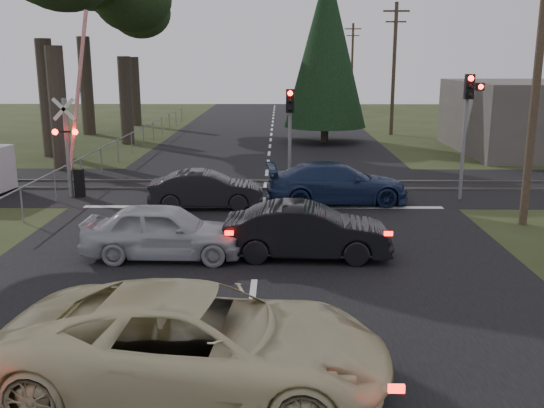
{
  "coord_description": "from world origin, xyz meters",
  "views": [
    {
      "loc": [
        0.61,
        -13.06,
        5.23
      ],
      "look_at": [
        0.4,
        3.31,
        1.3
      ],
      "focal_mm": 40.0,
      "sensor_mm": 36.0,
      "label": 1
    }
  ],
  "objects_px": {
    "blue_sedan": "(337,183)",
    "traffic_signal_right": "(468,112)",
    "dark_hatchback": "(307,231)",
    "utility_pole_near": "(537,76)",
    "crossing_signal": "(73,145)",
    "silver_car": "(165,231)",
    "cream_coupe": "(199,343)",
    "dark_car_far": "(206,190)",
    "utility_pole_mid": "(394,66)",
    "traffic_signal_center": "(290,123)",
    "utility_pole_far": "(352,64)"
  },
  "relations": [
    {
      "from": "crossing_signal",
      "to": "traffic_signal_center",
      "type": "xyz_separation_m",
      "value": [
        8.27,
        0.89,
        0.75
      ]
    },
    {
      "from": "utility_pole_mid",
      "to": "cream_coupe",
      "type": "distance_m",
      "value": 35.69
    },
    {
      "from": "utility_pole_far",
      "to": "silver_car",
      "type": "xyz_separation_m",
      "value": [
        -10.98,
        -52.51,
        -3.99
      ]
    },
    {
      "from": "silver_car",
      "to": "blue_sedan",
      "type": "distance_m",
      "value": 8.25
    },
    {
      "from": "silver_car",
      "to": "utility_pole_mid",
      "type": "bearing_deg",
      "value": -20.5
    },
    {
      "from": "traffic_signal_right",
      "to": "utility_pole_near",
      "type": "bearing_deg",
      "value": -74.66
    },
    {
      "from": "cream_coupe",
      "to": "utility_pole_far",
      "type": "bearing_deg",
      "value": -3.33
    },
    {
      "from": "utility_pole_near",
      "to": "utility_pole_far",
      "type": "height_order",
      "value": "same"
    },
    {
      "from": "traffic_signal_center",
      "to": "utility_pole_far",
      "type": "distance_m",
      "value": 44.99
    },
    {
      "from": "crossing_signal",
      "to": "silver_car",
      "type": "distance_m",
      "value": 8.83
    },
    {
      "from": "cream_coupe",
      "to": "blue_sedan",
      "type": "xyz_separation_m",
      "value": [
        3.4,
        13.16,
        -0.09
      ]
    },
    {
      "from": "dark_car_far",
      "to": "traffic_signal_center",
      "type": "bearing_deg",
      "value": -52.64
    },
    {
      "from": "crossing_signal",
      "to": "utility_pole_near",
      "type": "height_order",
      "value": "utility_pole_near"
    },
    {
      "from": "utility_pole_mid",
      "to": "utility_pole_far",
      "type": "bearing_deg",
      "value": 90.0
    },
    {
      "from": "dark_hatchback",
      "to": "blue_sedan",
      "type": "xyz_separation_m",
      "value": [
        1.38,
        6.34,
        0.03
      ]
    },
    {
      "from": "dark_car_far",
      "to": "crossing_signal",
      "type": "bearing_deg",
      "value": 69.72
    },
    {
      "from": "cream_coupe",
      "to": "utility_pole_near",
      "type": "bearing_deg",
      "value": -36.3
    },
    {
      "from": "dark_hatchback",
      "to": "silver_car",
      "type": "bearing_deg",
      "value": 92.7
    },
    {
      "from": "crossing_signal",
      "to": "traffic_signal_center",
      "type": "relative_size",
      "value": 1.7
    },
    {
      "from": "blue_sedan",
      "to": "traffic_signal_right",
      "type": "bearing_deg",
      "value": -87.91
    },
    {
      "from": "cream_coupe",
      "to": "traffic_signal_right",
      "type": "bearing_deg",
      "value": -25.41
    },
    {
      "from": "utility_pole_mid",
      "to": "dark_hatchback",
      "type": "xyz_separation_m",
      "value": [
        -7.15,
        -27.45,
        -3.99
      ]
    },
    {
      "from": "utility_pole_far",
      "to": "cream_coupe",
      "type": "xyz_separation_m",
      "value": [
        -9.17,
        -59.27,
        -3.88
      ]
    },
    {
      "from": "traffic_signal_center",
      "to": "utility_pole_far",
      "type": "height_order",
      "value": "utility_pole_far"
    },
    {
      "from": "traffic_signal_right",
      "to": "utility_pole_mid",
      "type": "xyz_separation_m",
      "value": [
        0.95,
        20.53,
        1.41
      ]
    },
    {
      "from": "traffic_signal_center",
      "to": "dark_hatchback",
      "type": "height_order",
      "value": "traffic_signal_center"
    },
    {
      "from": "crossing_signal",
      "to": "utility_pole_near",
      "type": "bearing_deg",
      "value": -13.5
    },
    {
      "from": "utility_pole_far",
      "to": "cream_coupe",
      "type": "height_order",
      "value": "utility_pole_far"
    },
    {
      "from": "cream_coupe",
      "to": "silver_car",
      "type": "distance_m",
      "value": 7.0
    },
    {
      "from": "traffic_signal_center",
      "to": "cream_coupe",
      "type": "height_order",
      "value": "traffic_signal_center"
    },
    {
      "from": "utility_pole_far",
      "to": "crossing_signal",
      "type": "bearing_deg",
      "value": -109.23
    },
    {
      "from": "traffic_signal_center",
      "to": "utility_pole_near",
      "type": "height_order",
      "value": "utility_pole_near"
    },
    {
      "from": "dark_hatchback",
      "to": "dark_car_far",
      "type": "height_order",
      "value": "dark_hatchback"
    },
    {
      "from": "cream_coupe",
      "to": "dark_car_far",
      "type": "distance_m",
      "value": 12.47
    },
    {
      "from": "cream_coupe",
      "to": "dark_hatchback",
      "type": "distance_m",
      "value": 7.11
    },
    {
      "from": "traffic_signal_center",
      "to": "blue_sedan",
      "type": "relative_size",
      "value": 0.78
    },
    {
      "from": "utility_pole_mid",
      "to": "blue_sedan",
      "type": "distance_m",
      "value": 22.24
    },
    {
      "from": "crossing_signal",
      "to": "silver_car",
      "type": "bearing_deg",
      "value": -56.66
    },
    {
      "from": "traffic_signal_right",
      "to": "utility_pole_mid",
      "type": "distance_m",
      "value": 20.6
    },
    {
      "from": "utility_pole_near",
      "to": "silver_car",
      "type": "bearing_deg",
      "value": -162.28
    },
    {
      "from": "traffic_signal_right",
      "to": "utility_pole_far",
      "type": "height_order",
      "value": "utility_pole_far"
    },
    {
      "from": "traffic_signal_center",
      "to": "silver_car",
      "type": "bearing_deg",
      "value": -113.02
    },
    {
      "from": "traffic_signal_center",
      "to": "dark_car_far",
      "type": "height_order",
      "value": "traffic_signal_center"
    },
    {
      "from": "crossing_signal",
      "to": "utility_pole_near",
      "type": "xyz_separation_m",
      "value": [
        15.77,
        -3.79,
        2.67
      ]
    },
    {
      "from": "dark_hatchback",
      "to": "utility_pole_near",
      "type": "bearing_deg",
      "value": -62.37
    },
    {
      "from": "dark_hatchback",
      "to": "silver_car",
      "type": "xyz_separation_m",
      "value": [
        -3.83,
        -0.06,
        0.01
      ]
    },
    {
      "from": "utility_pole_near",
      "to": "silver_car",
      "type": "xyz_separation_m",
      "value": [
        -10.98,
        -3.51,
        -3.99
      ]
    },
    {
      "from": "dark_hatchback",
      "to": "silver_car",
      "type": "height_order",
      "value": "silver_car"
    },
    {
      "from": "utility_pole_mid",
      "to": "blue_sedan",
      "type": "relative_size",
      "value": 1.72
    },
    {
      "from": "traffic_signal_center",
      "to": "traffic_signal_right",
      "type": "bearing_deg",
      "value": -10.41
    }
  ]
}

